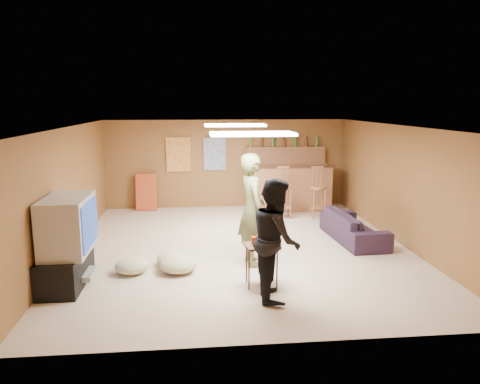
{
  "coord_description": "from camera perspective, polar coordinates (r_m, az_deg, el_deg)",
  "views": [
    {
      "loc": [
        -0.87,
        -8.17,
        2.6
      ],
      "look_at": [
        0.0,
        0.2,
        1.0
      ],
      "focal_mm": 35.0,
      "sensor_mm": 36.0,
      "label": 1
    }
  ],
  "objects": [
    {
      "name": "tv_body",
      "position": [
        7.12,
        -20.28,
        -3.75
      ],
      "size": [
        0.6,
        1.1,
        0.8
      ],
      "primitive_type": "cube",
      "color": "#B2B2B7",
      "rests_on": "tv_stand"
    },
    {
      "name": "tray_table",
      "position": [
        6.83,
        2.63,
        -8.87
      ],
      "size": [
        0.53,
        0.45,
        0.62
      ],
      "primitive_type": "cube",
      "rotation": [
        0.0,
        0.0,
        0.16
      ],
      "color": "#3C2013",
      "rests_on": "ground"
    },
    {
      "name": "poster_right",
      "position": [
        11.71,
        -3.11,
        4.63
      ],
      "size": [
        0.55,
        0.03,
        0.8
      ],
      "primitive_type": "cube",
      "color": "#334C99",
      "rests_on": "wall_back"
    },
    {
      "name": "ceiling_panel_back",
      "position": [
        9.42,
        -0.63,
        8.15
      ],
      "size": [
        1.2,
        0.6,
        0.04
      ],
      "primitive_type": "cube",
      "color": "white",
      "rests_on": "ceiling"
    },
    {
      "name": "cup_red_near",
      "position": [
        6.73,
        1.72,
        -5.92
      ],
      "size": [
        0.08,
        0.08,
        0.11
      ],
      "primitive_type": "cylinder",
      "rotation": [
        0.0,
        0.0,
        -0.03
      ],
      "color": "#B5320C",
      "rests_on": "tray_table"
    },
    {
      "name": "ground",
      "position": [
        8.62,
        0.14,
        -6.79
      ],
      "size": [
        7.0,
        7.0,
        0.0
      ],
      "primitive_type": "plane",
      "color": "#C5AE97",
      "rests_on": "ground"
    },
    {
      "name": "bar_counter",
      "position": [
        11.56,
        6.01,
        0.49
      ],
      "size": [
        2.0,
        0.6,
        1.1
      ],
      "primitive_type": "cube",
      "color": "brown",
      "rests_on": "ground"
    },
    {
      "name": "tv_screen",
      "position": [
        7.04,
        -17.84,
        -3.74
      ],
      "size": [
        0.02,
        0.95,
        0.65
      ],
      "primitive_type": "cube",
      "color": "navy",
      "rests_on": "tv_body"
    },
    {
      "name": "person_olive",
      "position": [
        7.55,
        1.5,
        -2.15
      ],
      "size": [
        0.54,
        0.73,
        1.83
      ],
      "primitive_type": "imported",
      "rotation": [
        0.0,
        0.0,
        1.73
      ],
      "color": "brown",
      "rests_on": "ground"
    },
    {
      "name": "folding_chair_stack",
      "position": [
        11.73,
        -11.35,
        -0.01
      ],
      "size": [
        0.5,
        0.26,
        0.91
      ],
      "primitive_type": "cube",
      "rotation": [
        -0.14,
        0.0,
        0.0
      ],
      "color": "#BA4322",
      "rests_on": "ground"
    },
    {
      "name": "wall_right",
      "position": [
        9.17,
        19.14,
        0.74
      ],
      "size": [
        0.02,
        7.0,
        2.2
      ],
      "primitive_type": "cube",
      "color": "brown",
      "rests_on": "ground"
    },
    {
      "name": "bar_stool_right",
      "position": [
        10.82,
        9.52,
        -0.28
      ],
      "size": [
        0.43,
        0.43,
        1.11
      ],
      "primitive_type": null,
      "rotation": [
        0.0,
        0.0,
        0.26
      ],
      "color": "brown",
      "rests_on": "ground"
    },
    {
      "name": "cup_blue",
      "position": [
        6.8,
        3.77,
        -5.76
      ],
      "size": [
        0.08,
        0.08,
        0.1
      ],
      "primitive_type": "cylinder",
      "rotation": [
        0.0,
        0.0,
        0.13
      ],
      "color": "navy",
      "rests_on": "tray_table"
    },
    {
      "name": "tv_stand",
      "position": [
        7.32,
        -20.49,
        -8.69
      ],
      "size": [
        0.55,
        1.3,
        0.5
      ],
      "primitive_type": "cube",
      "color": "black",
      "rests_on": "ground"
    },
    {
      "name": "dvd_box",
      "position": [
        7.3,
        -18.74,
        -9.46
      ],
      "size": [
        0.35,
        0.5,
        0.08
      ],
      "primitive_type": "cube",
      "color": "#B2B2B7",
      "rests_on": "tv_stand"
    },
    {
      "name": "bottle_row",
      "position": [
        11.82,
        5.4,
        6.13
      ],
      "size": [
        1.76,
        0.08,
        0.26
      ],
      "primitive_type": null,
      "color": "#3F7233",
      "rests_on": "bar_shelf"
    },
    {
      "name": "wall_front",
      "position": [
        4.99,
        4.4,
        -6.8
      ],
      "size": [
        6.0,
        0.02,
        2.2
      ],
      "primitive_type": "cube",
      "color": "brown",
      "rests_on": "ground"
    },
    {
      "name": "wall_back",
      "position": [
        11.8,
        -1.65,
        3.46
      ],
      "size": [
        6.0,
        0.02,
        2.2
      ],
      "primitive_type": "cube",
      "color": "brown",
      "rests_on": "ground"
    },
    {
      "name": "poster_left",
      "position": [
        11.71,
        -7.53,
        4.54
      ],
      "size": [
        0.6,
        0.03,
        0.85
      ],
      "primitive_type": "cube",
      "color": "#BF3F26",
      "rests_on": "wall_back"
    },
    {
      "name": "bar_backing",
      "position": [
        11.92,
        5.61,
        3.97
      ],
      "size": [
        2.0,
        0.14,
        0.6
      ],
      "primitive_type": "cube",
      "color": "brown",
      "rests_on": "bar_counter"
    },
    {
      "name": "sofa",
      "position": [
        9.26,
        13.68,
        -4.11
      ],
      "size": [
        0.83,
        1.91,
        0.55
      ],
      "primitive_type": "imported",
      "rotation": [
        0.0,
        0.0,
        1.62
      ],
      "color": "black",
      "rests_on": "ground"
    },
    {
      "name": "bar_shelf",
      "position": [
        11.86,
        5.65,
        5.4
      ],
      "size": [
        2.0,
        0.18,
        0.05
      ],
      "primitive_type": "cube",
      "color": "brown",
      "rests_on": "bar_backing"
    },
    {
      "name": "cushion_mid",
      "position": [
        7.79,
        -8.33,
        -8.01
      ],
      "size": [
        0.56,
        0.56,
        0.22
      ],
      "primitive_type": "ellipsoid",
      "rotation": [
        0.0,
        0.0,
        -0.15
      ],
      "color": "tan",
      "rests_on": "ground"
    },
    {
      "name": "ceiling",
      "position": [
        8.23,
        0.14,
        7.97
      ],
      "size": [
        6.0,
        7.0,
        0.02
      ],
      "primitive_type": "cube",
      "color": "silver",
      "rests_on": "ground"
    },
    {
      "name": "cushion_near_tv",
      "position": [
        7.44,
        -7.55,
        -8.7
      ],
      "size": [
        0.59,
        0.59,
        0.27
      ],
      "primitive_type": "ellipsoid",
      "rotation": [
        0.0,
        0.0,
        0.0
      ],
      "color": "tan",
      "rests_on": "ground"
    },
    {
      "name": "wall_left",
      "position": [
        8.58,
        -20.2,
        0.02
      ],
      "size": [
        0.02,
        7.0,
        2.2
      ],
      "primitive_type": "cube",
      "color": "brown",
      "rests_on": "ground"
    },
    {
      "name": "ceiling_panel_front",
      "position": [
        6.74,
        1.5,
        7.09
      ],
      "size": [
        1.2,
        0.6,
        0.04
      ],
      "primitive_type": "cube",
      "color": "white",
      "rests_on": "ceiling"
    },
    {
      "name": "cup_red_far",
      "position": [
        6.65,
        3.62,
        -6.15
      ],
      "size": [
        0.1,
        0.1,
        0.1
      ],
      "primitive_type": "cylinder",
      "rotation": [
        0.0,
        0.0,
        -0.34
      ],
      "color": "#B5320C",
      "rests_on": "tray_table"
    },
    {
      "name": "bar_lip",
      "position": [
        11.23,
        6.32,
        3.02
      ],
      "size": [
        2.1,
        0.12,
        0.05
      ],
      "primitive_type": "cube",
      "color": "#3C2013",
      "rests_on": "bar_counter"
    },
    {
      "name": "cushion_far",
      "position": [
        7.54,
        -13.04,
        -8.73
      ],
      "size": [
        0.69,
        0.69,
        0.24
      ],
      "primitive_type": "ellipsoid",
      "rotation": [
        0.0,
        0.0,
        0.38
      ],
      "color": "tan",
      "rests_on": "ground"
    },
    {
      "name": "person_black",
      "position": [
        6.28,
        4.39,
        -5.73
      ],
      "size": [
        0.66,
        0.83,
        1.64
      ],
      "primitive_type": "imported",
      "rotation": [
        0.0,
        0.0,
        1.52
      ],
      "color": "black",
      "rests_on": "ground"
    },
    {
      "name": "bar_stool_left",
      "position": [
        10.73,
        5.39,
        -0.29
      ],
      "size": [
        0.43,
        0.43,
        1.11
      ],
      "primitive_type": null,
      "rotation": [
        0.0,
        0.0,
        -0.26
      ],
      "color": "brown",
      "rests_on": "ground"
    }
  ]
}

